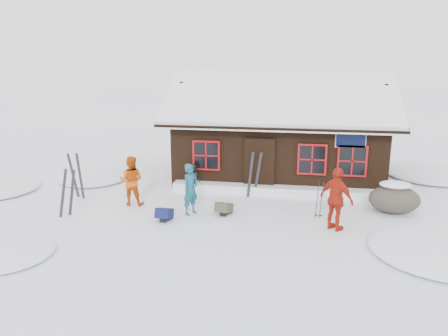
{
  "coord_description": "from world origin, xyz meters",
  "views": [
    {
      "loc": [
        2.23,
        -13.18,
        5.0
      ],
      "look_at": [
        -0.16,
        0.88,
        1.3
      ],
      "focal_mm": 35.0,
      "sensor_mm": 36.0,
      "label": 1
    }
  ],
  "objects": [
    {
      "name": "skier_orange_left",
      "position": [
        -3.28,
        0.36,
        0.85
      ],
      "size": [
        0.87,
        0.7,
        1.71
      ],
      "primitive_type": "imported",
      "rotation": [
        0.0,
        0.0,
        3.21
      ],
      "color": "#C04D0D",
      "rests_on": "ground"
    },
    {
      "name": "skier_teal",
      "position": [
        -1.06,
        -0.21,
        0.83
      ],
      "size": [
        0.65,
        0.73,
        1.67
      ],
      "primitive_type": "imported",
      "rotation": [
        0.0,
        0.0,
        1.04
      ],
      "color": "#144F63",
      "rests_on": "ground"
    },
    {
      "name": "boulder",
      "position": [
        5.44,
        1.03,
        0.48
      ],
      "size": [
        1.62,
        1.22,
        0.95
      ],
      "color": "#4B443C",
      "rests_on": "ground"
    },
    {
      "name": "ski_pair_right",
      "position": [
        0.76,
        1.99,
        0.79
      ],
      "size": [
        0.54,
        0.26,
        1.68
      ],
      "rotation": [
        0.0,
        0.0,
        0.4
      ],
      "color": "black",
      "rests_on": "ground"
    },
    {
      "name": "ski_pair_left",
      "position": [
        -4.87,
        -1.02,
        0.75
      ],
      "size": [
        0.6,
        0.28,
        1.59
      ],
      "rotation": [
        0.0,
        0.0,
        0.35
      ],
      "color": "black",
      "rests_on": "ground"
    },
    {
      "name": "ski_pair_mid",
      "position": [
        -5.49,
        0.76,
        0.79
      ],
      "size": [
        0.59,
        0.17,
        1.69
      ],
      "rotation": [
        0.0,
        0.0,
        -0.09
      ],
      "color": "black",
      "rests_on": "ground"
    },
    {
      "name": "backpack_olive",
      "position": [
        0.0,
        -0.09,
        0.16
      ],
      "size": [
        0.56,
        0.67,
        0.31
      ],
      "primitive_type": "cube",
      "rotation": [
        0.0,
        0.0,
        -0.24
      ],
      "color": "#3B3D2B",
      "rests_on": "ground"
    },
    {
      "name": "skier_crouched",
      "position": [
        -1.54,
        2.11,
        0.54
      ],
      "size": [
        0.62,
        0.61,
        1.08
      ],
      "primitive_type": "imported",
      "rotation": [
        0.0,
        0.0,
        0.76
      ],
      "color": "black",
      "rests_on": "ground"
    },
    {
      "name": "skier_orange_right",
      "position": [
        3.44,
        -0.79,
        0.95
      ],
      "size": [
        1.15,
        1.07,
        1.9
      ],
      "primitive_type": "imported",
      "rotation": [
        0.0,
        0.0,
        2.44
      ],
      "color": "#A92111",
      "rests_on": "ground"
    },
    {
      "name": "mountain_hut",
      "position": [
        1.5,
        4.98,
        1.58
      ],
      "size": [
        8.9,
        6.09,
        4.42
      ],
      "color": "black",
      "rests_on": "ground"
    },
    {
      "name": "snow_drift",
      "position": [
        1.5,
        2.25,
        0.17
      ],
      "size": [
        7.6,
        0.6,
        0.35
      ],
      "primitive_type": "cube",
      "color": "white",
      "rests_on": "ground"
    },
    {
      "name": "ski_poles",
      "position": [
        3.0,
        0.13,
        0.58
      ],
      "size": [
        0.22,
        0.11,
        1.24
      ],
      "color": "black",
      "rests_on": "ground"
    },
    {
      "name": "snow_mounds",
      "position": [
        1.65,
        1.86,
        0.0
      ],
      "size": [
        20.6,
        13.2,
        0.48
      ],
      "color": "white",
      "rests_on": "ground"
    },
    {
      "name": "ground",
      "position": [
        0.0,
        0.0,
        0.0
      ],
      "size": [
        120.0,
        120.0,
        0.0
      ],
      "primitive_type": "plane",
      "color": "white",
      "rests_on": "ground"
    },
    {
      "name": "backpack_blue",
      "position": [
        -1.74,
        -0.92,
        0.16
      ],
      "size": [
        0.46,
        0.6,
        0.31
      ],
      "primitive_type": "cube",
      "rotation": [
        0.0,
        0.0,
        -0.04
      ],
      "color": "#101547",
      "rests_on": "ground"
    }
  ]
}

